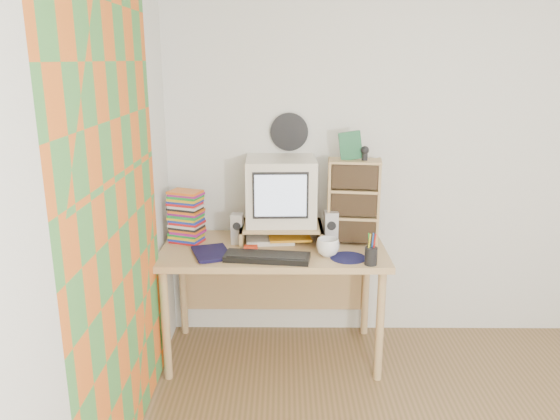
{
  "coord_description": "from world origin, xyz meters",
  "views": [
    {
      "loc": [
        -0.97,
        -1.86,
        1.89
      ],
      "look_at": [
        -0.99,
        1.33,
        1.01
      ],
      "focal_mm": 35.0,
      "sensor_mm": 36.0,
      "label": 1
    }
  ],
  "objects_px": {
    "dvd_stack": "(186,221)",
    "diary": "(195,253)",
    "cd_rack": "(354,202)",
    "mug": "(328,247)",
    "desk": "(274,264)",
    "crt_monitor": "(281,191)",
    "keyboard": "(267,257)"
  },
  "relations": [
    {
      "from": "crt_monitor",
      "to": "diary",
      "type": "relative_size",
      "value": 1.75
    },
    {
      "from": "keyboard",
      "to": "dvd_stack",
      "type": "bearing_deg",
      "value": 155.38
    },
    {
      "from": "crt_monitor",
      "to": "desk",
      "type": "bearing_deg",
      "value": -119.19
    },
    {
      "from": "crt_monitor",
      "to": "keyboard",
      "type": "bearing_deg",
      "value": -103.46
    },
    {
      "from": "cd_rack",
      "to": "diary",
      "type": "bearing_deg",
      "value": -156.38
    },
    {
      "from": "cd_rack",
      "to": "keyboard",
      "type": "bearing_deg",
      "value": -141.14
    },
    {
      "from": "crt_monitor",
      "to": "keyboard",
      "type": "distance_m",
      "value": 0.49
    },
    {
      "from": "keyboard",
      "to": "diary",
      "type": "distance_m",
      "value": 0.44
    },
    {
      "from": "mug",
      "to": "diary",
      "type": "distance_m",
      "value": 0.8
    },
    {
      "from": "dvd_stack",
      "to": "diary",
      "type": "relative_size",
      "value": 1.11
    },
    {
      "from": "desk",
      "to": "dvd_stack",
      "type": "xyz_separation_m",
      "value": [
        -0.56,
        0.04,
        0.27
      ]
    },
    {
      "from": "desk",
      "to": "dvd_stack",
      "type": "bearing_deg",
      "value": 175.67
    },
    {
      "from": "crt_monitor",
      "to": "mug",
      "type": "bearing_deg",
      "value": -48.13
    },
    {
      "from": "desk",
      "to": "dvd_stack",
      "type": "relative_size",
      "value": 5.03
    },
    {
      "from": "dvd_stack",
      "to": "crt_monitor",
      "type": "bearing_deg",
      "value": 24.05
    },
    {
      "from": "dvd_stack",
      "to": "diary",
      "type": "bearing_deg",
      "value": -51.94
    },
    {
      "from": "crt_monitor",
      "to": "mug",
      "type": "relative_size",
      "value": 3.22
    },
    {
      "from": "desk",
      "to": "diary",
      "type": "bearing_deg",
      "value": -153.08
    },
    {
      "from": "cd_rack",
      "to": "mug",
      "type": "relative_size",
      "value": 3.96
    },
    {
      "from": "cd_rack",
      "to": "dvd_stack",
      "type": "bearing_deg",
      "value": -172.36
    },
    {
      "from": "dvd_stack",
      "to": "mug",
      "type": "distance_m",
      "value": 0.93
    },
    {
      "from": "desk",
      "to": "cd_rack",
      "type": "distance_m",
      "value": 0.65
    },
    {
      "from": "dvd_stack",
      "to": "keyboard",
      "type": "bearing_deg",
      "value": -12.05
    },
    {
      "from": "desk",
      "to": "crt_monitor",
      "type": "xyz_separation_m",
      "value": [
        0.05,
        0.09,
        0.46
      ]
    },
    {
      "from": "mug",
      "to": "cd_rack",
      "type": "bearing_deg",
      "value": 54.88
    },
    {
      "from": "diary",
      "to": "dvd_stack",
      "type": "bearing_deg",
      "value": 89.53
    },
    {
      "from": "dvd_stack",
      "to": "diary",
      "type": "distance_m",
      "value": 0.32
    },
    {
      "from": "diary",
      "to": "cd_rack",
      "type": "bearing_deg",
      "value": -2.61
    },
    {
      "from": "crt_monitor",
      "to": "keyboard",
      "type": "height_order",
      "value": "crt_monitor"
    },
    {
      "from": "crt_monitor",
      "to": "keyboard",
      "type": "relative_size",
      "value": 0.88
    },
    {
      "from": "desk",
      "to": "mug",
      "type": "height_order",
      "value": "mug"
    },
    {
      "from": "dvd_stack",
      "to": "diary",
      "type": "xyz_separation_m",
      "value": [
        0.09,
        -0.28,
        -0.11
      ]
    }
  ]
}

